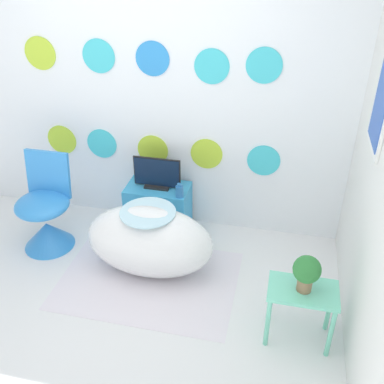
# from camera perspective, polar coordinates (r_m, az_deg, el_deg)

# --- Properties ---
(ground_plane) EXTENTS (12.00, 12.00, 0.00)m
(ground_plane) POSITION_cam_1_polar(r_m,az_deg,el_deg) (3.29, -12.87, -18.73)
(ground_plane) COLOR white
(wall_back_dotted) EXTENTS (4.36, 0.05, 2.60)m
(wall_back_dotted) POSITION_cam_1_polar(r_m,az_deg,el_deg) (3.86, -5.00, 13.28)
(wall_back_dotted) COLOR white
(wall_back_dotted) RESTS_ON ground_plane
(wall_right) EXTENTS (0.06, 2.63, 2.60)m
(wall_right) POSITION_cam_1_polar(r_m,az_deg,el_deg) (2.97, 22.80, 5.40)
(wall_right) COLOR silver
(wall_right) RESTS_ON ground_plane
(rug) EXTENTS (1.40, 0.99, 0.01)m
(rug) POSITION_cam_1_polar(r_m,az_deg,el_deg) (3.70, -5.53, -11.01)
(rug) COLOR silver
(rug) RESTS_ON ground_plane
(bathtub) EXTENTS (1.03, 0.53, 0.59)m
(bathtub) POSITION_cam_1_polar(r_m,az_deg,el_deg) (3.60, -5.41, -6.23)
(bathtub) COLOR white
(bathtub) RESTS_ON ground_plane
(chair) EXTENTS (0.46, 0.46, 0.83)m
(chair) POSITION_cam_1_polar(r_m,az_deg,el_deg) (4.08, -18.07, -3.22)
(chair) COLOR #338CE0
(chair) RESTS_ON ground_plane
(tv_cabinet) EXTENTS (0.56, 0.33, 0.45)m
(tv_cabinet) POSITION_cam_1_polar(r_m,az_deg,el_deg) (4.12, -4.28, -2.05)
(tv_cabinet) COLOR #389ED6
(tv_cabinet) RESTS_ON ground_plane
(tv) EXTENTS (0.42, 0.12, 0.28)m
(tv) POSITION_cam_1_polar(r_m,az_deg,el_deg) (3.94, -4.47, 2.23)
(tv) COLOR black
(tv) RESTS_ON tv_cabinet
(vase) EXTENTS (0.07, 0.07, 0.13)m
(vase) POSITION_cam_1_polar(r_m,az_deg,el_deg) (3.82, -1.60, 0.13)
(vase) COLOR #2D72B7
(vase) RESTS_ON tv_cabinet
(side_table) EXTENTS (0.45, 0.28, 0.43)m
(side_table) POSITION_cam_1_polar(r_m,az_deg,el_deg) (3.11, 13.77, -13.12)
(side_table) COLOR #72D8B7
(side_table) RESTS_ON ground_plane
(potted_plant_left) EXTENTS (0.18, 0.18, 0.26)m
(potted_plant_left) POSITION_cam_1_polar(r_m,az_deg,el_deg) (2.95, 14.36, -9.74)
(potted_plant_left) COLOR #8C6B4C
(potted_plant_left) RESTS_ON side_table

